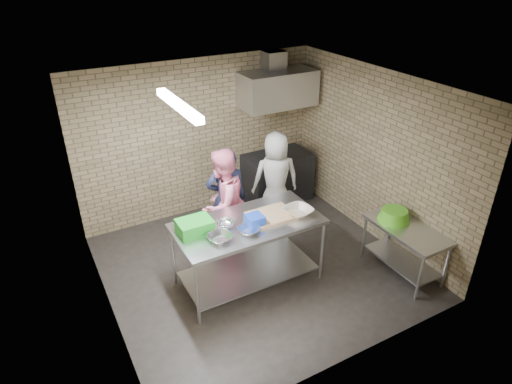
{
  "coord_description": "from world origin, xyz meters",
  "views": [
    {
      "loc": [
        -2.57,
        -4.64,
        4.14
      ],
      "look_at": [
        0.1,
        0.2,
        1.15
      ],
      "focal_mm": 31.15,
      "sensor_mm": 36.0,
      "label": 1
    }
  ],
  "objects_px": {
    "bottle_green": "(294,88)",
    "prep_table": "(248,252)",
    "man_navy": "(227,199)",
    "woman_white": "(276,178)",
    "green_crate": "(195,226)",
    "green_basin": "(394,215)",
    "bottle_red": "(274,90)",
    "stove": "(277,177)",
    "woman_pink": "(223,204)",
    "side_counter": "(403,250)",
    "blue_tub": "(255,220)"
  },
  "relations": [
    {
      "from": "stove",
      "to": "side_counter",
      "type": "bearing_deg",
      "value": -80.71
    },
    {
      "from": "green_basin",
      "to": "bottle_red",
      "type": "bearing_deg",
      "value": 97.9
    },
    {
      "from": "green_crate",
      "to": "woman_white",
      "type": "xyz_separation_m",
      "value": [
        1.88,
        1.12,
        -0.27
      ]
    },
    {
      "from": "stove",
      "to": "green_basin",
      "type": "xyz_separation_m",
      "value": [
        0.43,
        -2.5,
        0.38
      ]
    },
    {
      "from": "blue_tub",
      "to": "woman_white",
      "type": "distance_m",
      "value": 1.77
    },
    {
      "from": "stove",
      "to": "bottle_red",
      "type": "height_order",
      "value": "bottle_red"
    },
    {
      "from": "bottle_red",
      "to": "man_navy",
      "type": "height_order",
      "value": "bottle_red"
    },
    {
      "from": "bottle_green",
      "to": "man_navy",
      "type": "bearing_deg",
      "value": -148.46
    },
    {
      "from": "bottle_green",
      "to": "prep_table",
      "type": "bearing_deg",
      "value": -134.25
    },
    {
      "from": "side_counter",
      "to": "bottle_green",
      "type": "height_order",
      "value": "bottle_green"
    },
    {
      "from": "prep_table",
      "to": "stove",
      "type": "xyz_separation_m",
      "value": [
        1.61,
        1.87,
        -0.04
      ]
    },
    {
      "from": "green_basin",
      "to": "prep_table",
      "type": "bearing_deg",
      "value": 162.78
    },
    {
      "from": "prep_table",
      "to": "woman_white",
      "type": "distance_m",
      "value": 1.74
    },
    {
      "from": "blue_tub",
      "to": "prep_table",
      "type": "bearing_deg",
      "value": 116.57
    },
    {
      "from": "stove",
      "to": "woman_pink",
      "type": "xyz_separation_m",
      "value": [
        -1.6,
        -1.05,
        0.41
      ]
    },
    {
      "from": "stove",
      "to": "woman_pink",
      "type": "distance_m",
      "value": 1.96
    },
    {
      "from": "prep_table",
      "to": "stove",
      "type": "relative_size",
      "value": 1.64
    },
    {
      "from": "prep_table",
      "to": "bottle_red",
      "type": "bearing_deg",
      "value": 51.88
    },
    {
      "from": "green_crate",
      "to": "green_basin",
      "type": "bearing_deg",
      "value": -15.35
    },
    {
      "from": "man_navy",
      "to": "woman_pink",
      "type": "bearing_deg",
      "value": 61.54
    },
    {
      "from": "side_counter",
      "to": "bottle_red",
      "type": "distance_m",
      "value": 3.44
    },
    {
      "from": "green_basin",
      "to": "woman_white",
      "type": "height_order",
      "value": "woman_white"
    },
    {
      "from": "side_counter",
      "to": "green_basin",
      "type": "xyz_separation_m",
      "value": [
        -0.02,
        0.25,
        0.46
      ]
    },
    {
      "from": "green_crate",
      "to": "side_counter",
      "type": "bearing_deg",
      "value": -19.96
    },
    {
      "from": "side_counter",
      "to": "man_navy",
      "type": "bearing_deg",
      "value": 136.81
    },
    {
      "from": "green_basin",
      "to": "bottle_green",
      "type": "distance_m",
      "value": 2.98
    },
    {
      "from": "man_navy",
      "to": "bottle_red",
      "type": "bearing_deg",
      "value": -123.14
    },
    {
      "from": "stove",
      "to": "woman_pink",
      "type": "relative_size",
      "value": 0.7
    },
    {
      "from": "bottle_green",
      "to": "woman_white",
      "type": "relative_size",
      "value": 0.09
    },
    {
      "from": "prep_table",
      "to": "green_basin",
      "type": "distance_m",
      "value": 2.16
    },
    {
      "from": "green_basin",
      "to": "woman_white",
      "type": "bearing_deg",
      "value": 114.45
    },
    {
      "from": "side_counter",
      "to": "green_crate",
      "type": "relative_size",
      "value": 2.74
    },
    {
      "from": "man_navy",
      "to": "woman_white",
      "type": "xyz_separation_m",
      "value": [
        1.06,
        0.31,
        -0.03
      ]
    },
    {
      "from": "green_crate",
      "to": "man_navy",
      "type": "xyz_separation_m",
      "value": [
        0.83,
        0.81,
        -0.23
      ]
    },
    {
      "from": "green_crate",
      "to": "green_basin",
      "type": "relative_size",
      "value": 0.95
    },
    {
      "from": "bottle_red",
      "to": "woman_pink",
      "type": "xyz_separation_m",
      "value": [
        -1.65,
        -1.29,
        -1.17
      ]
    },
    {
      "from": "stove",
      "to": "man_navy",
      "type": "xyz_separation_m",
      "value": [
        -1.48,
        -0.94,
        0.39
      ]
    },
    {
      "from": "green_crate",
      "to": "bottle_green",
      "type": "distance_m",
      "value": 3.53
    },
    {
      "from": "green_crate",
      "to": "bottle_green",
      "type": "height_order",
      "value": "bottle_green"
    },
    {
      "from": "prep_table",
      "to": "woman_pink",
      "type": "distance_m",
      "value": 0.89
    },
    {
      "from": "bottle_green",
      "to": "blue_tub",
      "type": "bearing_deg",
      "value": -132.22
    },
    {
      "from": "bottle_red",
      "to": "prep_table",
      "type": "bearing_deg",
      "value": -128.12
    },
    {
      "from": "prep_table",
      "to": "bottle_green",
      "type": "distance_m",
      "value": 3.32
    },
    {
      "from": "prep_table",
      "to": "green_basin",
      "type": "bearing_deg",
      "value": -17.22
    },
    {
      "from": "stove",
      "to": "green_crate",
      "type": "relative_size",
      "value": 2.74
    },
    {
      "from": "blue_tub",
      "to": "bottle_green",
      "type": "xyz_separation_m",
      "value": [
        2.01,
        2.21,
        0.96
      ]
    },
    {
      "from": "side_counter",
      "to": "woman_white",
      "type": "distance_m",
      "value": 2.33
    },
    {
      "from": "blue_tub",
      "to": "woman_pink",
      "type": "distance_m",
      "value": 0.94
    },
    {
      "from": "green_crate",
      "to": "prep_table",
      "type": "bearing_deg",
      "value": -9.73
    },
    {
      "from": "stove",
      "to": "bottle_green",
      "type": "relative_size",
      "value": 8.0
    }
  ]
}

